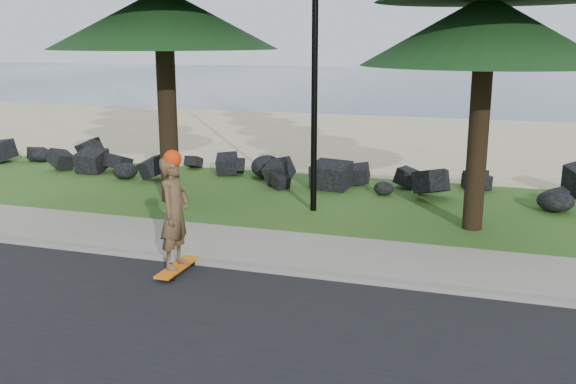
% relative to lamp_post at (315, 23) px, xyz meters
% --- Properties ---
extents(ground, '(160.00, 160.00, 0.00)m').
position_rel_lamp_post_xyz_m(ground, '(0.00, -3.20, -4.13)').
color(ground, '#34571B').
rests_on(ground, ground).
extents(road, '(160.00, 7.00, 0.02)m').
position_rel_lamp_post_xyz_m(road, '(0.00, -7.70, -4.12)').
color(road, black).
rests_on(road, ground).
extents(kerb, '(160.00, 0.20, 0.10)m').
position_rel_lamp_post_xyz_m(kerb, '(0.00, -4.10, -4.08)').
color(kerb, gray).
rests_on(kerb, ground).
extents(sidewalk, '(160.00, 2.00, 0.08)m').
position_rel_lamp_post_xyz_m(sidewalk, '(0.00, -3.00, -4.09)').
color(sidewalk, gray).
rests_on(sidewalk, ground).
extents(beach_sand, '(160.00, 15.00, 0.01)m').
position_rel_lamp_post_xyz_m(beach_sand, '(0.00, 11.30, -4.13)').
color(beach_sand, tan).
rests_on(beach_sand, ground).
extents(ocean, '(160.00, 58.00, 0.01)m').
position_rel_lamp_post_xyz_m(ocean, '(0.00, 47.80, -4.13)').
color(ocean, '#354E65').
rests_on(ocean, ground).
extents(seawall_boulders, '(60.00, 2.40, 1.10)m').
position_rel_lamp_post_xyz_m(seawall_boulders, '(0.00, 2.40, -4.13)').
color(seawall_boulders, black).
rests_on(seawall_boulders, ground).
extents(lamp_post, '(0.25, 0.14, 8.14)m').
position_rel_lamp_post_xyz_m(lamp_post, '(0.00, 0.00, 0.00)').
color(lamp_post, black).
rests_on(lamp_post, ground).
extents(skateboarder, '(0.44, 1.11, 2.06)m').
position_rel_lamp_post_xyz_m(skateboarder, '(-1.07, -4.60, -3.10)').
color(skateboarder, orange).
rests_on(skateboarder, ground).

